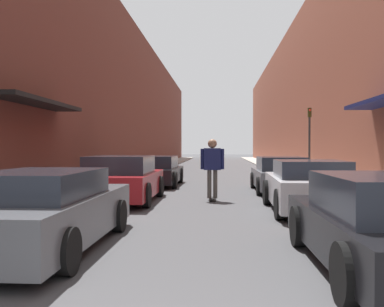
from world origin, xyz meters
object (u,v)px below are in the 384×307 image
(parked_car_left_2, at_px, (155,171))
(parked_car_right_1, at_px, (309,186))
(traffic_light, at_px, (309,135))
(parked_car_left_1, at_px, (122,180))
(parked_car_right_0, at_px, (384,225))
(parked_car_left_0, at_px, (45,211))
(parked_car_right_2, at_px, (280,175))
(skateboarder, at_px, (212,163))

(parked_car_left_2, relative_size, parked_car_right_1, 1.05)
(traffic_light, bearing_deg, parked_car_left_1, -129.98)
(traffic_light, bearing_deg, parked_car_right_0, -98.32)
(parked_car_right_0, xyz_separation_m, parked_car_right_1, (0.09, 5.12, 0.03))
(parked_car_left_0, bearing_deg, parked_car_left_1, 91.23)
(parked_car_left_0, height_order, parked_car_left_2, parked_car_left_0)
(parked_car_right_0, xyz_separation_m, parked_car_right_2, (0.08, 9.93, 0.00))
(parked_car_left_0, bearing_deg, traffic_light, 63.85)
(parked_car_right_2, height_order, traffic_light, traffic_light)
(parked_car_left_0, bearing_deg, parked_car_right_0, -10.67)
(parked_car_right_0, bearing_deg, parked_car_left_2, 111.56)
(parked_car_left_1, height_order, parked_car_right_0, parked_car_left_1)
(parked_car_right_2, bearing_deg, parked_car_right_0, -90.44)
(parked_car_right_1, xyz_separation_m, skateboarder, (-2.42, 2.10, 0.51))
(parked_car_right_1, height_order, parked_car_right_2, parked_car_right_1)
(parked_car_right_2, bearing_deg, parked_car_left_2, 155.83)
(parked_car_left_1, bearing_deg, parked_car_right_2, 31.84)
(parked_car_left_1, distance_m, parked_car_right_0, 8.42)
(parked_car_right_0, height_order, traffic_light, traffic_light)
(parked_car_left_0, xyz_separation_m, parked_car_left_1, (-0.13, 5.87, 0.04))
(parked_car_right_1, distance_m, traffic_light, 10.65)
(skateboarder, bearing_deg, parked_car_left_1, -170.66)
(parked_car_right_1, distance_m, parked_car_right_2, 4.81)
(parked_car_left_1, relative_size, parked_car_right_2, 1.01)
(parked_car_left_0, height_order, parked_car_right_1, parked_car_right_1)
(parked_car_right_0, xyz_separation_m, skateboarder, (-2.33, 7.22, 0.54))
(parked_car_left_2, bearing_deg, parked_car_right_2, -24.17)
(parked_car_right_0, bearing_deg, parked_car_right_2, 89.56)
(parked_car_right_2, bearing_deg, skateboarder, -131.59)
(parked_car_left_2, xyz_separation_m, parked_car_right_2, (4.86, -2.18, 0.01))
(skateboarder, bearing_deg, parked_car_left_2, 116.67)
(parked_car_left_2, height_order, parked_car_right_2, parked_car_right_2)
(parked_car_left_1, xyz_separation_m, parked_car_right_0, (4.99, -6.78, -0.05))
(skateboarder, bearing_deg, parked_car_right_0, -72.13)
(parked_car_right_2, distance_m, skateboarder, 3.66)
(parked_car_left_2, xyz_separation_m, parked_car_right_0, (4.79, -12.11, 0.00))
(parked_car_left_0, distance_m, traffic_light, 16.25)
(parked_car_left_0, xyz_separation_m, parked_car_left_2, (0.08, 11.20, -0.01))
(parked_car_left_0, distance_m, parked_car_right_0, 4.95)
(parked_car_right_0, height_order, parked_car_right_1, parked_car_right_1)
(parked_car_right_1, relative_size, parked_car_right_2, 0.97)
(parked_car_right_0, xyz_separation_m, traffic_light, (2.26, 15.43, 1.62))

